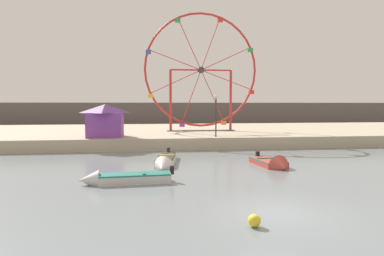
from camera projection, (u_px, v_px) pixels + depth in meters
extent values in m
plane|color=slate|center=(274.00, 212.00, 13.15)|extent=(240.00, 240.00, 0.00)
cube|color=#B7A88E|center=(186.00, 134.00, 42.01)|extent=(110.00, 23.04, 1.10)
cube|color=#564C47|center=(173.00, 115.00, 62.96)|extent=(140.00, 3.00, 4.40)
cube|color=silver|center=(135.00, 178.00, 17.96)|extent=(3.74, 1.28, 0.51)
cube|color=#237566|center=(135.00, 174.00, 17.95)|extent=(3.70, 1.30, 0.08)
cone|color=silver|center=(89.00, 180.00, 17.51)|extent=(1.07, 1.06, 1.00)
cube|color=black|center=(172.00, 170.00, 18.31)|extent=(0.21, 0.25, 0.44)
cube|color=#237566|center=(144.00, 173.00, 18.03)|extent=(0.22, 0.90, 0.06)
cube|color=#B24238|center=(268.00, 162.00, 23.31)|extent=(1.82, 3.16, 0.39)
cube|color=#237566|center=(268.00, 160.00, 23.30)|extent=(1.84, 3.13, 0.08)
cone|color=#B24238|center=(282.00, 167.00, 21.49)|extent=(1.48, 0.99, 1.39)
cube|color=black|center=(258.00, 154.00, 24.83)|extent=(0.26, 0.23, 0.44)
cube|color=#237566|center=(265.00, 158.00, 23.66)|extent=(1.25, 0.31, 0.06)
cube|color=silver|center=(166.00, 160.00, 24.24)|extent=(1.85, 4.60, 0.44)
cube|color=gold|center=(166.00, 157.00, 24.23)|extent=(1.86, 4.56, 0.08)
cone|color=silver|center=(162.00, 167.00, 21.42)|extent=(1.34, 1.38, 1.18)
cube|color=black|center=(169.00, 151.00, 26.55)|extent=(0.27, 0.23, 0.44)
cube|color=gold|center=(167.00, 155.00, 24.78)|extent=(1.07, 0.30, 0.06)
torus|color=red|center=(201.00, 70.00, 38.66)|extent=(12.73, 0.24, 12.73)
cylinder|color=#38383D|center=(201.00, 70.00, 38.66)|extent=(0.70, 0.50, 0.70)
cylinder|color=red|center=(211.00, 44.00, 38.60)|extent=(2.24, 0.08, 5.89)
cube|color=red|center=(220.00, 20.00, 38.56)|extent=(0.56, 0.48, 0.44)
cylinder|color=red|center=(189.00, 44.00, 38.29)|extent=(2.69, 0.08, 5.71)
cube|color=#33934C|center=(178.00, 20.00, 37.95)|extent=(0.56, 0.48, 0.44)
cylinder|color=red|center=(175.00, 60.00, 38.20)|extent=(5.89, 0.08, 2.24)
cube|color=#3356B7|center=(148.00, 52.00, 37.76)|extent=(0.56, 0.48, 0.44)
cylinder|color=red|center=(176.00, 82.00, 38.38)|extent=(5.71, 0.08, 2.69)
cube|color=yellow|center=(150.00, 96.00, 38.12)|extent=(0.56, 0.48, 0.44)
cylinder|color=red|center=(191.00, 96.00, 38.72)|extent=(2.24, 0.08, 5.89)
cube|color=purple|center=(182.00, 125.00, 38.80)|extent=(0.56, 0.48, 0.44)
cylinder|color=red|center=(212.00, 95.00, 39.02)|extent=(2.69, 0.08, 5.71)
cube|color=orange|center=(223.00, 123.00, 39.41)|extent=(0.56, 0.48, 0.44)
cylinder|color=red|center=(226.00, 80.00, 39.12)|extent=(5.89, 0.08, 2.24)
cube|color=red|center=(251.00, 92.00, 39.59)|extent=(0.56, 0.48, 0.44)
cylinder|color=red|center=(226.00, 59.00, 38.94)|extent=(5.71, 0.08, 2.69)
cube|color=#33934C|center=(250.00, 50.00, 39.24)|extent=(0.56, 0.48, 0.44)
cylinder|color=red|center=(171.00, 101.00, 38.44)|extent=(0.28, 0.28, 6.85)
cylinder|color=red|center=(231.00, 101.00, 39.34)|extent=(0.28, 0.28, 6.85)
cylinder|color=red|center=(201.00, 70.00, 38.66)|extent=(6.87, 0.18, 0.18)
cube|color=#4C4C51|center=(201.00, 130.00, 39.13)|extent=(7.67, 1.20, 0.08)
cube|color=purple|center=(105.00, 125.00, 31.68)|extent=(3.15, 2.97, 2.24)
pyramid|color=#462156|center=(105.00, 109.00, 31.58)|extent=(3.47, 3.27, 0.80)
cylinder|color=#2D2D33|center=(216.00, 118.00, 31.74)|extent=(0.12, 0.12, 3.58)
sphere|color=#F2EACC|center=(216.00, 97.00, 31.61)|extent=(0.32, 0.32, 0.32)
sphere|color=yellow|center=(254.00, 221.00, 11.52)|extent=(0.44, 0.44, 0.44)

